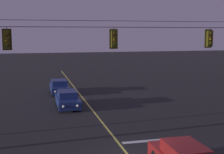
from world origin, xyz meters
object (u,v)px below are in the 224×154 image
at_px(traffic_light_left_inner, 114,39).
at_px(traffic_light_centre, 210,39).
at_px(car_oncoming_lead, 68,100).
at_px(car_oncoming_trailing, 59,87).
at_px(traffic_light_leftmost, 7,39).

bearing_deg(traffic_light_left_inner, traffic_light_centre, 0.00).
distance_m(traffic_light_centre, car_oncoming_lead, 13.13).
bearing_deg(traffic_light_centre, car_oncoming_trailing, 116.37).
relative_size(traffic_light_leftmost, traffic_light_left_inner, 1.00).
bearing_deg(traffic_light_centre, traffic_light_left_inner, 180.00).
distance_m(traffic_light_centre, car_oncoming_trailing, 18.43).
relative_size(traffic_light_left_inner, traffic_light_centre, 1.00).
xyz_separation_m(traffic_light_left_inner, car_oncoming_trailing, (-1.86, 15.83, -5.27)).
height_order(car_oncoming_lead, car_oncoming_trailing, same).
relative_size(traffic_light_centre, car_oncoming_trailing, 0.28).
bearing_deg(car_oncoming_lead, traffic_light_leftmost, -113.67).
height_order(traffic_light_centre, car_oncoming_lead, traffic_light_centre).
bearing_deg(traffic_light_leftmost, car_oncoming_trailing, 76.12).
bearing_deg(car_oncoming_trailing, traffic_light_left_inner, -83.31).
height_order(traffic_light_leftmost, car_oncoming_trailing, traffic_light_leftmost).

